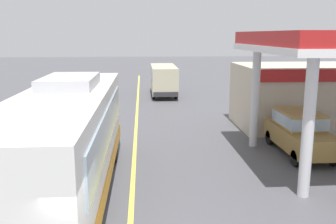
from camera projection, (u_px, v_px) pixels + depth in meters
ground at (137, 106)px, 26.58m from camera, size 120.00×120.00×0.00m
lane_divider_stripe at (136, 122)px, 21.70m from camera, size 0.16×50.00×0.01m
coach_bus_main at (67, 145)px, 11.25m from camera, size 2.60×11.04×3.69m
gas_station_roadside at (321, 84)px, 18.21m from camera, size 9.10×11.95×5.10m
car_at_pump at (299, 130)px, 15.76m from camera, size 1.70×4.20×1.82m
minibus_opposing_lane at (164, 78)px, 30.96m from camera, size 2.04×6.13×2.44m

